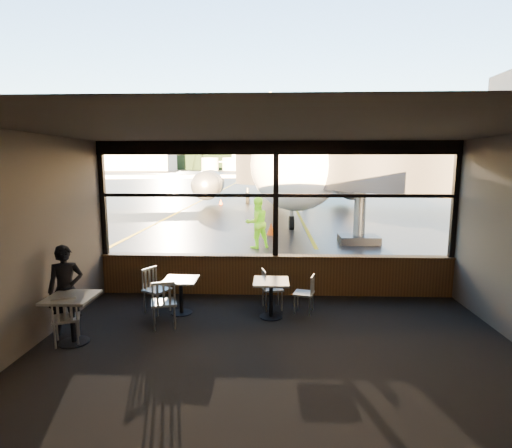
# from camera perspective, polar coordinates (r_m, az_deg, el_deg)

# --- Properties ---
(ground_plane) EXTENTS (520.00, 520.00, 0.00)m
(ground_plane) POSITION_cam_1_polar(r_m,az_deg,el_deg) (128.97, 2.43, 7.20)
(ground_plane) COLOR black
(ground_plane) RESTS_ON ground
(carpet_floor) EXTENTS (8.00, 6.00, 0.01)m
(carpet_floor) POSITION_cam_1_polar(r_m,az_deg,el_deg) (6.65, 2.90, -18.15)
(carpet_floor) COLOR black
(carpet_floor) RESTS_ON ground
(ceiling) EXTENTS (8.00, 6.00, 0.04)m
(ceiling) POSITION_cam_1_polar(r_m,az_deg,el_deg) (5.96, 3.16, 13.40)
(ceiling) COLOR #38332D
(ceiling) RESTS_ON ground
(wall_left) EXTENTS (0.04, 6.00, 3.50)m
(wall_left) POSITION_cam_1_polar(r_m,az_deg,el_deg) (7.23, -30.61, -2.57)
(wall_left) COLOR #484039
(wall_left) RESTS_ON ground
(wall_back) EXTENTS (8.00, 0.04, 3.50)m
(wall_back) POSITION_cam_1_polar(r_m,az_deg,el_deg) (3.19, 3.62, -14.41)
(wall_back) COLOR #484039
(wall_back) RESTS_ON ground
(window_sill) EXTENTS (8.00, 0.28, 0.90)m
(window_sill) POSITION_cam_1_polar(r_m,az_deg,el_deg) (9.29, 2.77, -7.35)
(window_sill) COLOR #553419
(window_sill) RESTS_ON ground
(window_header) EXTENTS (8.00, 0.18, 0.30)m
(window_header) POSITION_cam_1_polar(r_m,az_deg,el_deg) (8.95, 2.90, 10.81)
(window_header) COLOR black
(window_header) RESTS_ON ground
(mullion_left) EXTENTS (0.12, 0.12, 2.60)m
(mullion_left) POSITION_cam_1_polar(r_m,az_deg,el_deg) (9.78, -21.03, 3.32)
(mullion_left) COLOR black
(mullion_left) RESTS_ON ground
(mullion_centre) EXTENTS (0.12, 0.12, 2.60)m
(mullion_centre) POSITION_cam_1_polar(r_m,az_deg,el_deg) (8.97, 2.85, 3.46)
(mullion_centre) COLOR black
(mullion_centre) RESTS_ON ground
(mullion_right) EXTENTS (0.12, 0.12, 2.60)m
(mullion_right) POSITION_cam_1_polar(r_m,az_deg,el_deg) (9.83, 26.56, 3.01)
(mullion_right) COLOR black
(mullion_right) RESTS_ON ground
(window_transom) EXTENTS (8.00, 0.10, 0.08)m
(window_transom) POSITION_cam_1_polar(r_m,az_deg,el_deg) (8.97, 2.85, 4.09)
(window_transom) COLOR black
(window_transom) RESTS_ON ground
(airliner) EXTENTS (31.14, 36.79, 10.85)m
(airliner) POSITION_cam_1_polar(r_m,az_deg,el_deg) (30.33, 3.14, 13.12)
(airliner) COLOR white
(airliner) RESTS_ON ground_plane
(jet_bridge) EXTENTS (8.84, 10.80, 4.71)m
(jet_bridge) POSITION_cam_1_polar(r_m,az_deg,el_deg) (14.91, 16.73, 5.73)
(jet_bridge) COLOR #27272A
(jet_bridge) RESTS_ON ground_plane
(cafe_table_near) EXTENTS (0.68, 0.68, 0.75)m
(cafe_table_near) POSITION_cam_1_polar(r_m,az_deg,el_deg) (7.95, 2.16, -10.68)
(cafe_table_near) COLOR gray
(cafe_table_near) RESTS_ON carpet_floor
(cafe_table_mid) EXTENTS (0.66, 0.66, 0.72)m
(cafe_table_mid) POSITION_cam_1_polar(r_m,az_deg,el_deg) (8.29, -10.65, -10.13)
(cafe_table_mid) COLOR gray
(cafe_table_mid) RESTS_ON carpet_floor
(cafe_table_left) EXTENTS (0.75, 0.75, 0.83)m
(cafe_table_left) POSITION_cam_1_polar(r_m,az_deg,el_deg) (7.52, -24.71, -12.34)
(cafe_table_left) COLOR #A19E94
(cafe_table_left) RESTS_ON carpet_floor
(chair_near_e) EXTENTS (0.54, 0.54, 0.80)m
(chair_near_e) POSITION_cam_1_polar(r_m,az_deg,el_deg) (8.25, 6.84, -9.85)
(chair_near_e) COLOR beige
(chair_near_e) RESTS_ON carpet_floor
(chair_near_w) EXTENTS (0.56, 0.56, 0.85)m
(chair_near_w) POSITION_cam_1_polar(r_m,az_deg,el_deg) (8.40, 2.35, -9.27)
(chair_near_w) COLOR #B5AFA3
(chair_near_w) RESTS_ON carpet_floor
(chair_mid_s) EXTENTS (0.63, 0.63, 0.93)m
(chair_mid_s) POSITION_cam_1_polar(r_m,az_deg,el_deg) (7.67, -13.02, -10.93)
(chair_mid_s) COLOR #ACA69B
(chair_mid_s) RESTS_ON carpet_floor
(chair_mid_w) EXTENTS (0.68, 0.68, 0.92)m
(chair_mid_w) POSITION_cam_1_polar(r_m,az_deg,el_deg) (8.44, -13.95, -9.19)
(chair_mid_w) COLOR #BCB6AA
(chair_mid_w) RESTS_ON carpet_floor
(chair_left_s) EXTENTS (0.62, 0.62, 0.87)m
(chair_left_s) POSITION_cam_1_polar(r_m,az_deg,el_deg) (7.55, -25.48, -12.13)
(chair_left_s) COLOR beige
(chair_left_s) RESTS_ON carpet_floor
(passenger) EXTENTS (0.68, 0.57, 1.60)m
(passenger) POSITION_cam_1_polar(r_m,az_deg,el_deg) (7.86, -25.52, -8.52)
(passenger) COLOR black
(passenger) RESTS_ON carpet_floor
(ground_crew) EXTENTS (1.11, 1.02, 1.82)m
(ground_crew) POSITION_cam_1_polar(r_m,az_deg,el_deg) (14.32, 0.12, 0.18)
(ground_crew) COLOR #BFF219
(ground_crew) RESTS_ON ground_plane
(cone_nose) EXTENTS (0.37, 0.37, 0.52)m
(cone_nose) POSITION_cam_1_polar(r_m,az_deg,el_deg) (17.06, 2.15, -0.70)
(cone_nose) COLOR #FF6108
(cone_nose) RESTS_ON ground_plane
(cone_wing) EXTENTS (0.31, 0.31, 0.43)m
(cone_wing) POSITION_cam_1_polar(r_m,az_deg,el_deg) (30.03, -5.05, 3.19)
(cone_wing) COLOR orange
(cone_wing) RESTS_ON ground_plane
(hangar_left) EXTENTS (45.00, 18.00, 11.00)m
(hangar_left) POSITION_cam_1_polar(r_m,az_deg,el_deg) (201.48, -18.15, 8.83)
(hangar_left) COLOR silver
(hangar_left) RESTS_ON ground_plane
(hangar_mid) EXTENTS (38.00, 15.00, 10.00)m
(hangar_mid) POSITION_cam_1_polar(r_m,az_deg,el_deg) (193.95, 2.44, 9.12)
(hangar_mid) COLOR silver
(hangar_mid) RESTS_ON ground_plane
(hangar_right) EXTENTS (50.00, 20.00, 12.00)m
(hangar_right) POSITION_cam_1_polar(r_m,az_deg,el_deg) (196.38, 20.45, 8.89)
(hangar_right) COLOR silver
(hangar_right) RESTS_ON ground_plane
(fuel_tank_a) EXTENTS (8.00, 8.00, 6.00)m
(fuel_tank_a) POSITION_cam_1_polar(r_m,az_deg,el_deg) (193.27, -6.60, 8.48)
(fuel_tank_a) COLOR silver
(fuel_tank_a) RESTS_ON ground_plane
(fuel_tank_b) EXTENTS (8.00, 8.00, 6.00)m
(fuel_tank_b) POSITION_cam_1_polar(r_m,az_deg,el_deg) (191.98, -3.61, 8.52)
(fuel_tank_b) COLOR silver
(fuel_tank_b) RESTS_ON ground_plane
(fuel_tank_c) EXTENTS (8.00, 8.00, 6.00)m
(fuel_tank_c) POSITION_cam_1_polar(r_m,az_deg,el_deg) (191.20, -0.60, 8.54)
(fuel_tank_c) COLOR silver
(fuel_tank_c) RESTS_ON ground_plane
(treeline) EXTENTS (360.00, 3.00, 12.00)m
(treeline) POSITION_cam_1_polar(r_m,az_deg,el_deg) (218.96, 2.43, 9.32)
(treeline) COLOR black
(treeline) RESTS_ON ground_plane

